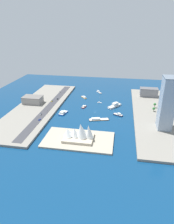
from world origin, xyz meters
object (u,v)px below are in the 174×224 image
object	(u,v)px
carpark_squat_concrete	(33,100)
hatchback_blue	(39,119)
opera_landmark	(79,133)
van_white	(60,92)
patrol_launch_navy	(118,115)
yacht_sleek_gray	(99,92)
ferry_white_commuter	(115,106)
sedan_silver	(41,114)
barge_flat_brown	(98,119)
water_taxi_orange	(84,97)
catamaran_blue	(63,113)
warehouse_low_gray	(149,92)
tower_tall_glass	(167,104)
sailboat_small_white	(99,102)
taxi_yellow_cab	(52,101)
traffic_light_waterfront	(47,112)
tugboat_red	(84,107)
suv_black	(58,99)

from	to	relation	value
carpark_squat_concrete	hatchback_blue	distance (m)	72.24
opera_landmark	van_white	bearing A→B (deg)	-65.55
patrol_launch_navy	van_white	size ratio (longest dim) A/B	3.49
yacht_sleek_gray	ferry_white_commuter	world-z (taller)	ferry_white_commuter
ferry_white_commuter	sedan_silver	bearing A→B (deg)	28.12
patrol_launch_navy	barge_flat_brown	xyz separation A→B (m)	(28.83, 20.76, -0.32)
ferry_white_commuter	barge_flat_brown	world-z (taller)	ferry_white_commuter
van_white	ferry_white_commuter	bearing A→B (deg)	156.18
sedan_silver	water_taxi_orange	bearing A→B (deg)	-117.63
van_white	catamaran_blue	bearing A→B (deg)	110.12
water_taxi_orange	opera_landmark	world-z (taller)	opera_landmark
barge_flat_brown	sedan_silver	distance (m)	86.55
catamaran_blue	sedan_silver	xyz separation A→B (m)	(30.14, 15.49, 2.15)
ferry_white_commuter	barge_flat_brown	size ratio (longest dim) A/B	0.91
barge_flat_brown	water_taxi_orange	bearing A→B (deg)	-67.33
van_white	warehouse_low_gray	bearing A→B (deg)	-177.06
tower_tall_glass	patrol_launch_navy	bearing A→B (deg)	-29.54
sailboat_small_white	taxi_yellow_cab	distance (m)	84.39
water_taxi_orange	traffic_light_waterfront	xyz separation A→B (m)	(39.35, 89.78, 6.02)
water_taxi_orange	tower_tall_glass	bearing A→B (deg)	140.75
catamaran_blue	taxi_yellow_cab	distance (m)	52.27
tugboat_red	tower_tall_glass	size ratio (longest dim) A/B	0.19
water_taxi_orange	traffic_light_waterfront	bearing A→B (deg)	66.33
yacht_sleek_gray	van_white	size ratio (longest dim) A/B	3.18
barge_flat_brown	hatchback_blue	bearing A→B (deg)	14.30
yacht_sleek_gray	water_taxi_orange	xyz separation A→B (m)	(24.11, 34.91, -0.20)
yacht_sleek_gray	tugboat_red	size ratio (longest dim) A/B	1.11
sedan_silver	ferry_white_commuter	bearing A→B (deg)	-151.88
sailboat_small_white	barge_flat_brown	bearing A→B (deg)	94.71
tugboat_red	catamaran_blue	world-z (taller)	catamaran_blue
sedan_silver	opera_landmark	bearing A→B (deg)	141.54
ferry_white_commuter	sailboat_small_white	world-z (taller)	sailboat_small_white
ferry_white_commuter	sailboat_small_white	bearing A→B (deg)	-26.99
carpark_squat_concrete	hatchback_blue	size ratio (longest dim) A/B	6.60
tugboat_red	warehouse_low_gray	xyz separation A→B (m)	(-111.42, -68.77, 9.50)
tugboat_red	patrol_launch_navy	xyz separation A→B (m)	(-57.81, 23.22, 0.25)
yacht_sleek_gray	sedan_silver	distance (m)	147.50
carpark_squat_concrete	suv_black	bearing A→B (deg)	-144.96
taxi_yellow_cab	warehouse_low_gray	bearing A→B (deg)	-160.85
patrol_launch_navy	taxi_yellow_cab	xyz separation A→B (m)	(117.42, -32.60, 2.37)
yacht_sleek_gray	tugboat_red	xyz separation A→B (m)	(15.47, 81.02, -0.23)
carpark_squat_concrete	traffic_light_waterfront	distance (m)	58.19
sailboat_small_white	hatchback_blue	bearing A→B (deg)	49.69
opera_landmark	ferry_white_commuter	bearing A→B (deg)	-108.11
ferry_white_commuter	traffic_light_waterfront	distance (m)	112.79
yacht_sleek_gray	sailboat_small_white	bearing A→B (deg)	97.94
barge_flat_brown	catamaran_blue	size ratio (longest dim) A/B	1.51
carpark_squat_concrete	taxi_yellow_cab	bearing A→B (deg)	-157.63
yacht_sleek_gray	van_white	xyz separation A→B (m)	(76.36, 21.09, 2.41)
ferry_white_commuter	hatchback_blue	world-z (taller)	ferry_white_commuter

